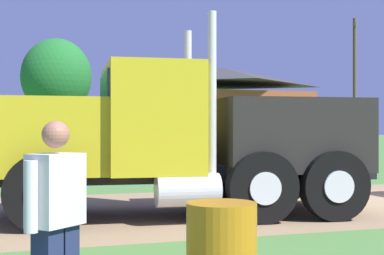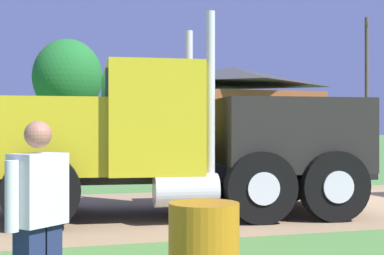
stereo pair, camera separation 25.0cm
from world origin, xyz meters
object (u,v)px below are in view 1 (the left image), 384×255
at_px(shed_building, 223,112).
at_px(utility_pole_near, 355,80).
at_px(truck_foreground_white, 175,140).
at_px(visitor_standing_near, 56,217).

height_order(shed_building, utility_pole_near, utility_pole_near).
xyz_separation_m(truck_foreground_white, shed_building, (9.09, 21.56, 1.15)).
distance_m(truck_foreground_white, shed_building, 23.42).
bearing_deg(truck_foreground_white, shed_building, 67.15).
relative_size(visitor_standing_near, shed_building, 0.17).
xyz_separation_m(shed_building, utility_pole_near, (11.27, 3.43, 2.46)).
relative_size(truck_foreground_white, shed_building, 0.77).
height_order(visitor_standing_near, utility_pole_near, utility_pole_near).
xyz_separation_m(visitor_standing_near, utility_pole_near, (22.73, 30.02, 4.08)).
height_order(truck_foreground_white, shed_building, shed_building).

